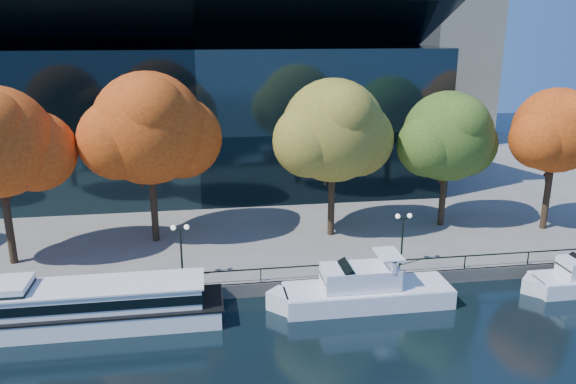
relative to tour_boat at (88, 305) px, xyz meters
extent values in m
plane|color=black|center=(11.06, -0.74, -1.39)|extent=(160.00, 160.00, 0.00)
cube|color=slate|center=(11.06, 35.76, -0.89)|extent=(90.00, 67.00, 1.00)
cube|color=#47443F|center=(11.06, 2.31, -0.89)|extent=(90.00, 0.25, 1.00)
cube|color=black|center=(11.06, 2.51, 0.56)|extent=(88.20, 0.08, 0.08)
cube|color=black|center=(11.06, 2.51, 0.06)|extent=(0.07, 0.07, 0.90)
cube|color=black|center=(7.06, 31.26, 6.61)|extent=(50.00, 24.00, 16.00)
cube|color=black|center=(7.06, 27.26, 16.11)|extent=(50.00, 17.14, 7.86)
cube|color=white|center=(0.40, 0.00, -0.78)|extent=(15.57, 3.78, 1.22)
cube|color=black|center=(0.40, 0.00, -0.15)|extent=(15.88, 3.86, 0.13)
cube|color=white|center=(0.95, 0.00, 0.55)|extent=(12.14, 3.10, 1.33)
cube|color=black|center=(0.95, 0.00, 0.61)|extent=(12.30, 3.18, 0.61)
cube|color=white|center=(0.95, 0.00, 1.27)|extent=(12.45, 3.25, 0.11)
cube|color=white|center=(-4.27, 0.00, 0.88)|extent=(2.00, 2.65, 2.00)
cube|color=black|center=(-4.27, 0.00, 1.11)|extent=(2.06, 2.72, 0.78)
cube|color=white|center=(18.00, 0.03, -0.75)|extent=(11.25, 3.21, 1.29)
cube|color=white|center=(12.37, 0.03, -0.75)|extent=(2.46, 2.46, 1.29)
cube|color=white|center=(18.00, 0.03, -0.09)|extent=(11.03, 3.15, 0.09)
cube|color=white|center=(17.44, 0.03, 0.69)|extent=(5.06, 2.41, 1.39)
cube|color=black|center=(15.97, 0.03, 0.80)|extent=(2.22, 2.31, 1.75)
cube|color=white|center=(19.35, 0.03, 1.71)|extent=(0.27, 2.51, 0.86)
cube|color=white|center=(19.35, 0.03, 2.14)|extent=(1.50, 2.51, 0.16)
cube|color=white|center=(30.15, -0.23, -0.84)|extent=(2.05, 2.05, 1.12)
cube|color=black|center=(32.83, -0.23, 0.51)|extent=(1.70, 1.88, 1.41)
cylinder|color=black|center=(-6.92, 8.54, 3.29)|extent=(0.56, 0.56, 7.37)
cylinder|color=black|center=(-6.42, 8.74, 6.18)|extent=(1.18, 1.78, 3.69)
sphere|color=#A42B0D|center=(-4.73, 9.73, 7.82)|extent=(5.96, 5.96, 5.96)
cylinder|color=black|center=(3.31, 11.58, 3.36)|extent=(0.56, 0.56, 7.51)
cylinder|color=black|center=(3.81, 11.78, 6.31)|extent=(1.19, 1.81, 3.75)
cylinder|color=black|center=(2.91, 11.28, 6.04)|extent=(1.09, 1.24, 3.36)
sphere|color=#A42B0D|center=(3.31, 11.58, 8.99)|extent=(8.85, 8.85, 8.85)
sphere|color=#A42B0D|center=(5.74, 12.90, 7.88)|extent=(6.64, 6.64, 6.64)
sphere|color=#A42B0D|center=(1.09, 10.69, 8.32)|extent=(6.20, 6.20, 6.20)
sphere|color=#A42B0D|center=(3.75, 9.81, 10.54)|extent=(5.31, 5.31, 5.31)
cylinder|color=black|center=(17.91, 10.81, 3.19)|extent=(0.56, 0.56, 7.16)
cylinder|color=black|center=(18.41, 11.01, 6.00)|extent=(1.15, 1.74, 3.59)
cylinder|color=black|center=(17.51, 10.51, 5.74)|extent=(1.06, 1.20, 3.21)
sphere|color=olive|center=(17.91, 10.81, 8.56)|extent=(8.40, 8.40, 8.40)
sphere|color=olive|center=(20.22, 12.07, 7.51)|extent=(6.30, 6.30, 6.30)
sphere|color=olive|center=(15.81, 9.97, 7.93)|extent=(5.88, 5.88, 5.88)
sphere|color=olive|center=(18.33, 9.13, 10.02)|extent=(5.04, 5.04, 5.04)
cylinder|color=black|center=(28.16, 11.68, 2.81)|extent=(0.56, 0.56, 6.41)
cylinder|color=black|center=(28.66, 11.88, 5.33)|extent=(1.07, 1.59, 3.22)
cylinder|color=black|center=(27.76, 11.38, 5.10)|extent=(0.98, 1.11, 2.88)
sphere|color=#355219|center=(28.16, 11.68, 7.62)|extent=(7.71, 7.71, 7.71)
sphere|color=#355219|center=(30.28, 12.83, 6.66)|extent=(5.78, 5.78, 5.78)
sphere|color=#355219|center=(26.23, 10.91, 7.05)|extent=(5.40, 5.40, 5.40)
sphere|color=#355219|center=(28.54, 10.13, 8.97)|extent=(4.62, 4.62, 4.62)
cylinder|color=black|center=(36.70, 9.51, 3.08)|extent=(0.56, 0.56, 6.94)
cylinder|color=black|center=(37.20, 9.71, 5.80)|extent=(1.13, 1.69, 3.48)
cylinder|color=black|center=(36.30, 9.21, 5.55)|extent=(1.04, 1.17, 3.11)
sphere|color=#A42B0D|center=(36.70, 9.51, 8.28)|extent=(7.11, 7.11, 7.11)
sphere|color=#A42B0D|center=(38.66, 10.58, 7.39)|extent=(5.33, 5.33, 5.33)
sphere|color=#A42B0D|center=(34.93, 8.80, 7.75)|extent=(4.98, 4.98, 4.98)
sphere|color=#A42B0D|center=(37.06, 8.09, 9.53)|extent=(4.27, 4.27, 4.27)
cylinder|color=black|center=(5.68, 3.76, 1.41)|extent=(0.14, 0.14, 3.60)
cube|color=black|center=(5.68, 3.76, 3.26)|extent=(0.90, 0.06, 0.06)
sphere|color=white|center=(5.23, 3.76, 3.46)|extent=(0.36, 0.36, 0.36)
sphere|color=white|center=(6.13, 3.76, 3.46)|extent=(0.36, 0.36, 0.36)
cylinder|color=black|center=(21.65, 3.76, 1.41)|extent=(0.14, 0.14, 3.60)
cube|color=black|center=(21.65, 3.76, 3.26)|extent=(0.90, 0.06, 0.06)
sphere|color=white|center=(21.20, 3.76, 3.46)|extent=(0.36, 0.36, 0.36)
sphere|color=white|center=(22.10, 3.76, 3.46)|extent=(0.36, 0.36, 0.36)
camera|label=1|loc=(7.58, -32.97, 16.69)|focal=35.00mm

